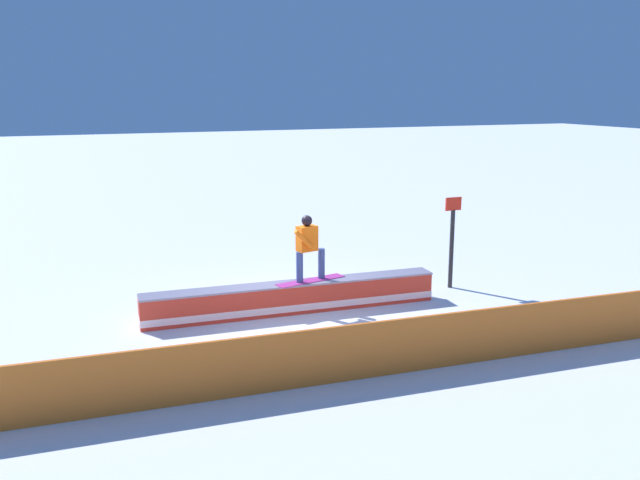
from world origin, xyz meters
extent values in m
plane|color=white|center=(0.00, 0.00, 0.00)|extent=(120.00, 120.00, 0.00)
cube|color=red|center=(0.00, 0.00, 0.30)|extent=(6.18, 0.80, 0.59)
cube|color=white|center=(0.00, 0.00, 0.15)|extent=(6.19, 0.81, 0.14)
cube|color=gray|center=(0.00, 0.00, 0.61)|extent=(6.18, 0.86, 0.04)
cube|color=#B5328F|center=(-0.39, 0.02, 0.64)|extent=(1.57, 0.60, 0.01)
cylinder|color=#394C8C|center=(-0.13, 0.08, 0.96)|extent=(0.17, 0.17, 0.64)
cylinder|color=#394C8C|center=(-0.65, -0.03, 0.96)|extent=(0.17, 0.17, 0.64)
cube|color=orange|center=(-0.30, 0.04, 1.54)|extent=(0.44, 0.32, 0.52)
sphere|color=black|center=(-0.30, 0.04, 1.91)|extent=(0.22, 0.22, 0.22)
cylinder|color=orange|center=(-0.16, 0.24, 1.57)|extent=(0.46, 0.18, 0.46)
cylinder|color=orange|center=(-0.37, -0.14, 1.57)|extent=(0.17, 0.12, 0.56)
cube|color=orange|center=(0.00, 3.51, 0.46)|extent=(12.39, 0.77, 0.92)
cylinder|color=#262628|center=(-3.99, -0.30, 0.91)|extent=(0.10, 0.10, 1.82)
cube|color=red|center=(-3.99, -0.30, 1.97)|extent=(0.40, 0.04, 0.30)
camera|label=1|loc=(4.50, 12.56, 4.51)|focal=37.98mm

